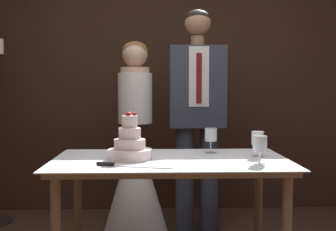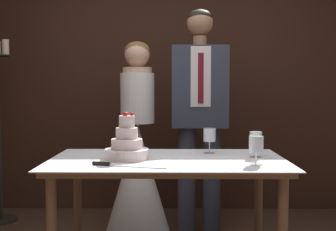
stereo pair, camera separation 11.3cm
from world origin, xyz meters
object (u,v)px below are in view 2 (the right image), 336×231
Objects in this scene: tiered_cake at (127,146)px; wine_glass_middle at (256,140)px; cake_knife at (115,165)px; wine_glass_near at (256,146)px; wine_glass_far at (210,136)px; groom at (199,107)px; bride at (138,163)px; cake_table at (167,174)px.

tiered_cake is 1.78× the size of wine_glass_middle.
cake_knife is 0.79m from wine_glass_near.
groom reaches higher than wine_glass_far.
bride is at bearing 125.93° from wine_glass_far.
wine_glass_middle is 0.95m from groom.
wine_glass_far is at bearing -88.65° from groom.
cake_table is 0.30m from tiered_cake.
cake_knife is 0.23× the size of groom.
cake_table is 0.77× the size of groom.
wine_glass_near is at bearing -56.46° from bride.
cake_table is at bearing -142.40° from wine_glass_far.
wine_glass_near is at bearing -21.36° from cake_table.
bride reaches higher than cake_knife.
tiered_cake reaches higher than cake_knife.
groom reaches higher than wine_glass_middle.
cake_table is at bearing 2.37° from tiered_cake.
cake_knife is 2.53× the size of wine_glass_far.
wine_glass_near is (0.78, 0.04, 0.10)m from cake_knife.
tiered_cake is (-0.24, -0.01, 0.17)m from cake_table.
bride is (-0.26, 0.94, -0.11)m from cake_table.
wine_glass_far is (0.52, 0.22, 0.03)m from tiered_cake.
cake_knife reaches higher than cake_table.
cake_knife is at bearing -141.32° from wine_glass_far.
wine_glass_far is (0.56, 0.45, 0.11)m from cake_knife.
cake_table is 0.39m from cake_knife.
cake_knife is at bearing -100.81° from tiered_cake.
bride reaches higher than wine_glass_far.
wine_glass_near is at bearing -78.05° from groom.
bride is at bearing 123.54° from wine_glass_near.
groom is (-0.24, 1.14, 0.16)m from wine_glass_near.
bride is at bearing 105.23° from cake_table.
bride is at bearing 179.94° from groom.
wine_glass_middle is 0.31m from wine_glass_far.
cake_table is at bearing -74.77° from bride.
bride is at bearing 90.72° from tiered_cake.
groom is at bearing 108.03° from wine_glass_middle.
tiered_cake is 1.76× the size of wine_glass_near.
wine_glass_near is at bearing -100.93° from wine_glass_middle.
groom is at bearing 74.76° from cake_table.
wine_glass_far is at bearing 23.08° from tiered_cake.
bride is (-0.80, 0.89, -0.30)m from wine_glass_middle.
wine_glass_middle is at bearing 5.78° from cake_table.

